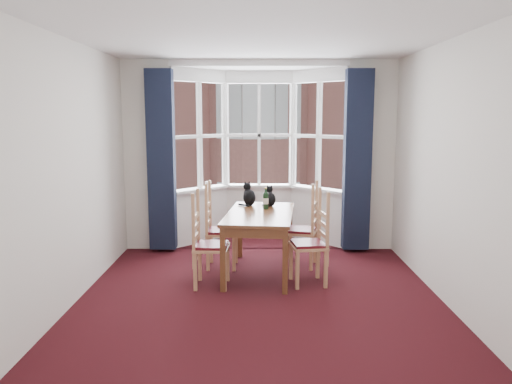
{
  "coord_description": "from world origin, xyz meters",
  "views": [
    {
      "loc": [
        -0.02,
        -5.13,
        2.02
      ],
      "look_at": [
        -0.04,
        1.05,
        1.05
      ],
      "focal_mm": 35.0,
      "sensor_mm": 36.0,
      "label": 1
    }
  ],
  "objects_px": {
    "chair_left_far": "(215,232)",
    "cat_left": "(249,196)",
    "chair_right_far": "(308,232)",
    "cat_right": "(270,198)",
    "chair_right_near": "(316,245)",
    "candle_tall": "(207,185)",
    "dining_table": "(260,220)",
    "chair_left_near": "(204,247)",
    "wine_bottle": "(266,200)"
  },
  "relations": [
    {
      "from": "dining_table",
      "to": "chair_left_far",
      "type": "relative_size",
      "value": 1.73
    },
    {
      "from": "chair_right_far",
      "to": "wine_bottle",
      "type": "height_order",
      "value": "wine_bottle"
    },
    {
      "from": "chair_right_near",
      "to": "candle_tall",
      "type": "height_order",
      "value": "candle_tall"
    },
    {
      "from": "chair_right_near",
      "to": "cat_left",
      "type": "bearing_deg",
      "value": 132.38
    },
    {
      "from": "chair_right_far",
      "to": "cat_right",
      "type": "bearing_deg",
      "value": 163.6
    },
    {
      "from": "chair_left_far",
      "to": "wine_bottle",
      "type": "relative_size",
      "value": 3.26
    },
    {
      "from": "chair_left_near",
      "to": "cat_right",
      "type": "height_order",
      "value": "cat_right"
    },
    {
      "from": "chair_left_near",
      "to": "candle_tall",
      "type": "xyz_separation_m",
      "value": [
        -0.16,
        2.05,
        0.45
      ]
    },
    {
      "from": "chair_left_far",
      "to": "chair_right_far",
      "type": "relative_size",
      "value": 1.0
    },
    {
      "from": "chair_left_near",
      "to": "cat_left",
      "type": "bearing_deg",
      "value": 62.13
    },
    {
      "from": "candle_tall",
      "to": "cat_right",
      "type": "bearing_deg",
      "value": -49.36
    },
    {
      "from": "chair_left_far",
      "to": "chair_right_far",
      "type": "bearing_deg",
      "value": 1.43
    },
    {
      "from": "cat_left",
      "to": "chair_right_near",
      "type": "bearing_deg",
      "value": -47.62
    },
    {
      "from": "chair_left_near",
      "to": "chair_right_near",
      "type": "height_order",
      "value": "same"
    },
    {
      "from": "dining_table",
      "to": "cat_right",
      "type": "bearing_deg",
      "value": 73.14
    },
    {
      "from": "dining_table",
      "to": "chair_right_far",
      "type": "height_order",
      "value": "chair_right_far"
    },
    {
      "from": "chair_left_near",
      "to": "cat_left",
      "type": "distance_m",
      "value": 1.19
    },
    {
      "from": "chair_left_near",
      "to": "chair_right_far",
      "type": "relative_size",
      "value": 1.0
    },
    {
      "from": "chair_right_near",
      "to": "cat_right",
      "type": "bearing_deg",
      "value": 122.3
    },
    {
      "from": "chair_right_near",
      "to": "wine_bottle",
      "type": "bearing_deg",
      "value": 133.46
    },
    {
      "from": "chair_right_near",
      "to": "cat_right",
      "type": "xyz_separation_m",
      "value": [
        -0.53,
        0.83,
        0.43
      ]
    },
    {
      "from": "chair_left_far",
      "to": "cat_left",
      "type": "distance_m",
      "value": 0.67
    },
    {
      "from": "chair_left_near",
      "to": "dining_table",
      "type": "bearing_deg",
      "value": 35.26
    },
    {
      "from": "chair_right_far",
      "to": "chair_left_near",
      "type": "bearing_deg",
      "value": -149.11
    },
    {
      "from": "dining_table",
      "to": "chair_right_near",
      "type": "distance_m",
      "value": 0.8
    },
    {
      "from": "chair_left_far",
      "to": "cat_left",
      "type": "relative_size",
      "value": 2.78
    },
    {
      "from": "wine_bottle",
      "to": "candle_tall",
      "type": "xyz_separation_m",
      "value": [
        -0.9,
        1.33,
        0.01
      ]
    },
    {
      "from": "chair_left_far",
      "to": "candle_tall",
      "type": "bearing_deg",
      "value": 100.21
    },
    {
      "from": "chair_right_far",
      "to": "cat_right",
      "type": "relative_size",
      "value": 3.23
    },
    {
      "from": "cat_left",
      "to": "chair_left_near",
      "type": "bearing_deg",
      "value": -117.87
    },
    {
      "from": "cat_right",
      "to": "wine_bottle",
      "type": "xyz_separation_m",
      "value": [
        -0.06,
        -0.21,
        0.02
      ]
    },
    {
      "from": "chair_left_near",
      "to": "chair_left_far",
      "type": "bearing_deg",
      "value": 84.53
    },
    {
      "from": "dining_table",
      "to": "candle_tall",
      "type": "xyz_separation_m",
      "value": [
        -0.83,
        1.58,
        0.22
      ]
    },
    {
      "from": "chair_right_far",
      "to": "candle_tall",
      "type": "relative_size",
      "value": 8.87
    },
    {
      "from": "wine_bottle",
      "to": "cat_left",
      "type": "bearing_deg",
      "value": 129.72
    },
    {
      "from": "chair_left_near",
      "to": "chair_right_near",
      "type": "relative_size",
      "value": 1.0
    },
    {
      "from": "cat_right",
      "to": "candle_tall",
      "type": "relative_size",
      "value": 2.75
    },
    {
      "from": "dining_table",
      "to": "cat_right",
      "type": "height_order",
      "value": "cat_right"
    },
    {
      "from": "chair_right_far",
      "to": "cat_right",
      "type": "xyz_separation_m",
      "value": [
        -0.5,
        0.15,
        0.43
      ]
    },
    {
      "from": "dining_table",
      "to": "chair_left_far",
      "type": "distance_m",
      "value": 0.69
    },
    {
      "from": "chair_right_far",
      "to": "cat_right",
      "type": "height_order",
      "value": "cat_right"
    },
    {
      "from": "cat_left",
      "to": "wine_bottle",
      "type": "distance_m",
      "value": 0.35
    },
    {
      "from": "dining_table",
      "to": "chair_left_near",
      "type": "height_order",
      "value": "chair_left_near"
    },
    {
      "from": "chair_left_near",
      "to": "chair_right_far",
      "type": "xyz_separation_m",
      "value": [
        1.3,
        0.78,
        0.0
      ]
    },
    {
      "from": "chair_right_far",
      "to": "candle_tall",
      "type": "xyz_separation_m",
      "value": [
        -1.46,
        1.27,
        0.45
      ]
    },
    {
      "from": "chair_left_near",
      "to": "wine_bottle",
      "type": "distance_m",
      "value": 1.12
    },
    {
      "from": "dining_table",
      "to": "chair_left_near",
      "type": "distance_m",
      "value": 0.84
    },
    {
      "from": "chair_left_near",
      "to": "wine_bottle",
      "type": "xyz_separation_m",
      "value": [
        0.74,
        0.71,
        0.44
      ]
    },
    {
      "from": "chair_right_near",
      "to": "wine_bottle",
      "type": "height_order",
      "value": "wine_bottle"
    },
    {
      "from": "chair_left_far",
      "to": "chair_left_near",
      "type": "bearing_deg",
      "value": -95.47
    }
  ]
}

